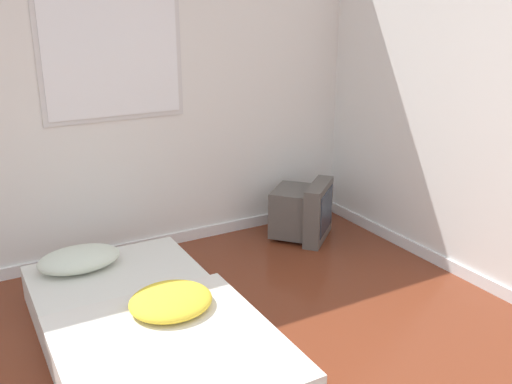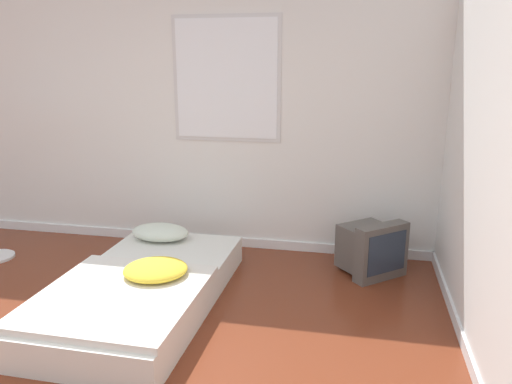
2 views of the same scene
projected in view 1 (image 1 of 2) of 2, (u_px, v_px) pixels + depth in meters
The scene contains 3 objects.
wall_back at pixel (39, 91), 3.81m from camera, with size 7.33×0.08×2.60m.
mattress_bed at pixel (147, 331), 3.13m from camera, with size 1.06×1.99×0.37m.
crt_tv at pixel (303, 211), 4.67m from camera, with size 0.62×0.62×0.47m.
Camera 1 is at (-0.61, -1.42, 1.88)m, focal length 40.00 mm.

